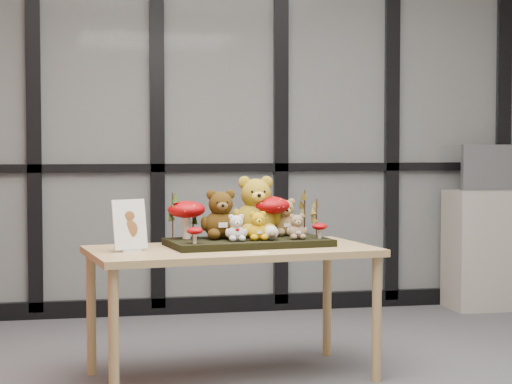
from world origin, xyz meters
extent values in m
plane|color=beige|center=(0.00, 2.50, 1.40)|extent=(5.00, 0.00, 5.00)
cube|color=#2D383F|center=(0.00, 2.47, 1.40)|extent=(4.90, 0.02, 2.70)
cube|color=black|center=(0.00, 2.47, 0.06)|extent=(4.90, 0.06, 0.12)
cube|color=black|center=(0.00, 2.47, 1.05)|extent=(4.90, 0.06, 0.06)
cube|color=black|center=(-1.30, 2.47, 1.40)|extent=(0.10, 0.06, 2.70)
cube|color=black|center=(-0.45, 2.47, 1.40)|extent=(0.10, 0.06, 2.70)
cube|color=black|center=(0.45, 2.47, 1.40)|extent=(0.10, 0.06, 2.70)
cube|color=black|center=(1.30, 2.47, 1.40)|extent=(0.10, 0.06, 2.70)
cube|color=black|center=(2.20, 2.47, 1.40)|extent=(0.10, 0.06, 2.70)
cube|color=tan|center=(-0.25, 0.60, 0.67)|extent=(1.55, 0.92, 0.04)
cylinder|color=tan|center=(-0.88, 0.20, 0.32)|extent=(0.05, 0.05, 0.65)
cylinder|color=tan|center=(-0.96, 0.82, 0.32)|extent=(0.05, 0.05, 0.65)
cylinder|color=tan|center=(0.47, 0.38, 0.32)|extent=(0.05, 0.05, 0.65)
cylinder|color=tan|center=(0.38, 1.01, 0.32)|extent=(0.05, 0.05, 0.65)
cube|color=black|center=(-0.15, 0.67, 0.70)|extent=(0.89, 0.53, 0.04)
cube|color=silver|center=(-0.78, 0.55, 0.69)|extent=(0.12, 0.10, 0.01)
cube|color=white|center=(-0.78, 0.55, 0.82)|extent=(0.18, 0.11, 0.25)
ellipsoid|color=brown|center=(-0.78, 0.54, 0.80)|extent=(0.08, 0.01, 0.09)
ellipsoid|color=brown|center=(-0.78, 0.54, 0.86)|extent=(0.05, 0.01, 0.05)
cube|color=white|center=(-0.16, 0.32, 0.69)|extent=(0.08, 0.03, 0.00)
cube|color=#9F988E|center=(2.01, 2.24, 0.44)|extent=(0.66, 0.38, 0.88)
cube|color=#505359|center=(2.01, 2.26, 1.05)|extent=(0.48, 0.05, 0.34)
cube|color=black|center=(2.01, 2.24, 1.05)|extent=(0.42, 0.00, 0.28)
camera|label=1|loc=(-1.08, -4.10, 1.23)|focal=65.00mm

